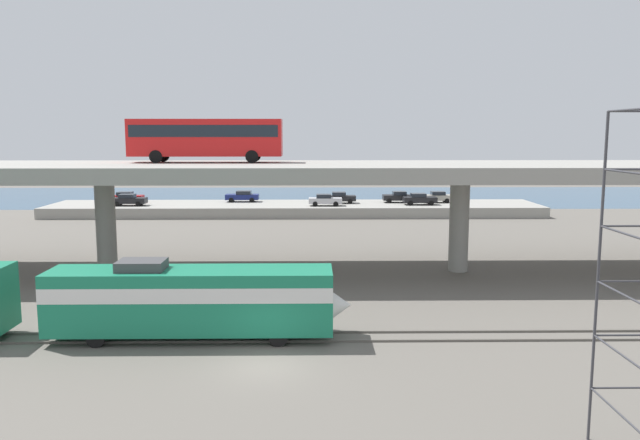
{
  "coord_description": "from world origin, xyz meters",
  "views": [
    {
      "loc": [
        2.12,
        -27.73,
        10.66
      ],
      "look_at": [
        2.87,
        21.94,
        3.76
      ],
      "focal_mm": 35.17,
      "sensor_mm": 36.0,
      "label": 1
    }
  ],
  "objects": [
    {
      "name": "ground_plane",
      "position": [
        0.0,
        0.0,
        0.0
      ],
      "size": [
        260.0,
        260.0,
        0.0
      ],
      "primitive_type": "plane",
      "color": "#605B54"
    },
    {
      "name": "rail_strip_near",
      "position": [
        0.0,
        3.27,
        0.06
      ],
      "size": [
        110.0,
        0.12,
        0.12
      ],
      "primitive_type": "cube",
      "color": "#59544C",
      "rests_on": "ground_plane"
    },
    {
      "name": "rail_strip_far",
      "position": [
        0.0,
        4.73,
        0.06
      ],
      "size": [
        110.0,
        0.12,
        0.12
      ],
      "primitive_type": "cube",
      "color": "#59544C",
      "rests_on": "ground_plane"
    },
    {
      "name": "train_locomotive",
      "position": [
        -3.37,
        4.0,
        2.19
      ],
      "size": [
        15.65,
        3.04,
        4.18
      ],
      "color": "#197A56",
      "rests_on": "ground_plane"
    },
    {
      "name": "highway_overpass",
      "position": [
        0.0,
        20.0,
        7.59
      ],
      "size": [
        96.0,
        12.33,
        8.36
      ],
      "color": "gray",
      "rests_on": "ground_plane"
    },
    {
      "name": "transit_bus_on_overpass",
      "position": [
        -6.14,
        22.36,
        10.42
      ],
      "size": [
        12.0,
        2.68,
        3.4
      ],
      "color": "red",
      "rests_on": "highway_overpass"
    },
    {
      "name": "pier_parking_lot",
      "position": [
        0.0,
        55.0,
        0.68
      ],
      "size": [
        64.43,
        10.38,
        1.37
      ],
      "primitive_type": "cube",
      "color": "gray",
      "rests_on": "ground_plane"
    },
    {
      "name": "parked_car_0",
      "position": [
        -7.19,
        57.52,
        2.14
      ],
      "size": [
        4.48,
        1.98,
        1.5
      ],
      "rotation": [
        0.0,
        0.0,
        3.14
      ],
      "color": "navy",
      "rests_on": "pier_parking_lot"
    },
    {
      "name": "parked_car_1",
      "position": [
        16.38,
        53.55,
        2.14
      ],
      "size": [
        4.32,
        1.94,
        1.5
      ],
      "color": "black",
      "rests_on": "pier_parking_lot"
    },
    {
      "name": "parked_car_2",
      "position": [
        -22.62,
        56.21,
        2.14
      ],
      "size": [
        4.31,
        1.96,
        1.5
      ],
      "color": "maroon",
      "rests_on": "pier_parking_lot"
    },
    {
      "name": "parked_car_3",
      "position": [
        3.96,
        52.59,
        2.14
      ],
      "size": [
        4.26,
        1.91,
        1.5
      ],
      "color": "#B7B7BC",
      "rests_on": "pier_parking_lot"
    },
    {
      "name": "parked_car_4",
      "position": [
        13.95,
        56.39,
        2.14
      ],
      "size": [
        4.04,
        1.97,
        1.5
      ],
      "rotation": [
        0.0,
        0.0,
        3.14
      ],
      "color": "black",
      "rests_on": "pier_parking_lot"
    },
    {
      "name": "parked_car_5",
      "position": [
        19.14,
        56.2,
        2.14
      ],
      "size": [
        4.09,
        1.93,
        1.5
      ],
      "rotation": [
        0.0,
        0.0,
        3.14
      ],
      "color": "#9E998C",
      "rests_on": "pier_parking_lot"
    },
    {
      "name": "parked_car_6",
      "position": [
        6.05,
        55.57,
        2.14
      ],
      "size": [
        4.08,
        1.9,
        1.5
      ],
      "color": "black",
      "rests_on": "pier_parking_lot"
    },
    {
      "name": "parked_car_7",
      "position": [
        -21.4,
        53.09,
        2.14
      ],
      "size": [
        4.4,
        1.9,
        1.5
      ],
      "color": "black",
      "rests_on": "pier_parking_lot"
    },
    {
      "name": "harbor_water",
      "position": [
        0.0,
        78.0,
        0.0
      ],
      "size": [
        140.0,
        36.0,
        0.01
      ],
      "primitive_type": "cube",
      "color": "#2D5170",
      "rests_on": "ground_plane"
    }
  ]
}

